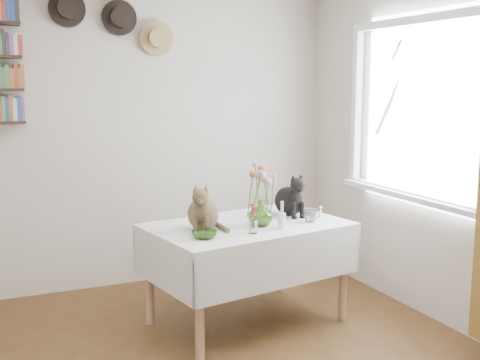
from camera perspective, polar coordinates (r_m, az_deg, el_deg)
name	(u,v)px	position (r m, az deg, el deg)	size (l,w,h in m)	color
room	(199,177)	(2.86, -3.94, 0.32)	(4.08, 4.58, 2.58)	brown
window	(416,124)	(4.54, 16.39, 5.11)	(0.12, 1.52, 1.32)	white
dining_table	(247,248)	(4.24, 0.69, -6.50)	(1.47, 1.08, 0.72)	white
tabby_cat	(203,205)	(4.01, -3.55, -2.43)	(0.22, 0.28, 0.33)	olive
black_cat	(289,193)	(4.46, 4.65, -1.27)	(0.22, 0.28, 0.33)	black
flower_vase	(260,213)	(4.13, 1.95, -3.15)	(0.17, 0.17, 0.18)	#77B040
green_bowl	(205,234)	(3.82, -3.38, -5.16)	(0.16, 0.16, 0.05)	#77B040
drinking_glass	(310,215)	(4.28, 6.66, -3.34)	(0.10, 0.10, 0.09)	white
candlestick	(282,219)	(4.07, 3.99, -3.73)	(0.05, 0.05, 0.19)	white
berry_jar	(253,218)	(3.92, 1.28, -3.65)	(0.06, 0.06, 0.22)	white
porcelain_figurine	(320,212)	(4.43, 7.63, -3.06)	(0.05, 0.05, 0.09)	white
flower_bouquet	(260,177)	(4.09, 1.92, 0.31)	(0.17, 0.13, 0.39)	#4C7233
wall_hats	(116,22)	(4.98, -11.69, 14.50)	(0.98, 0.09, 0.48)	black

